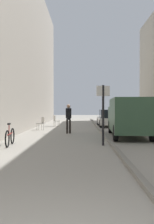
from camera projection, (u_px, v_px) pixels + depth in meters
ground_plane at (77, 136)px, 14.37m from camera, size 80.00×80.00×0.00m
kerb_strip at (104, 135)px, 14.34m from camera, size 0.16×40.00×0.12m
pedestrian_main_foreground at (69, 117)px, 15.73m from camera, size 0.36×0.25×1.84m
delivery_van at (129, 116)px, 13.91m from camera, size 2.23×5.56×2.12m
parked_car at (109, 118)px, 21.67m from camera, size 1.84×4.20×1.45m
street_sign_post at (103, 110)px, 10.74m from camera, size 0.58×0.20×2.60m
bicycle_leaning at (10, 137)px, 10.64m from camera, size 0.20×1.77×0.98m
cafe_chair_near_window at (41, 122)px, 18.14m from camera, size 0.60×0.60×0.94m
cafe_chair_by_doorway at (56, 120)px, 21.69m from camera, size 0.57×0.57×0.94m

